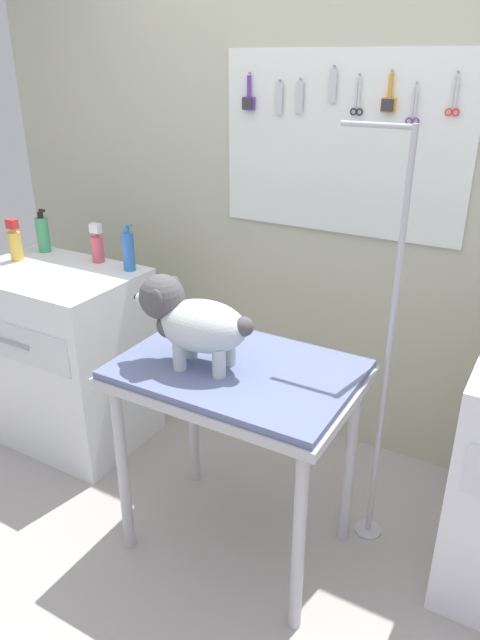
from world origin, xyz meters
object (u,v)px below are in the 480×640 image
(counter_left, at_px, (63,356))
(spray_bottle_short, at_px, (128,251))
(dog, at_px, (191,320))
(grooming_arm, at_px, (384,372))
(grooming_table, at_px, (237,389))

(counter_left, height_order, spray_bottle_short, spray_bottle_short)
(dog, xyz_separation_m, spray_bottle_short, (-0.70, 0.50, 0.00))
(grooming_arm, height_order, counter_left, grooming_arm)
(grooming_arm, relative_size, spray_bottle_short, 7.19)
(grooming_table, relative_size, spray_bottle_short, 3.77)
(dog, bearing_deg, grooming_table, 25.01)
(grooming_table, xyz_separation_m, grooming_arm, (0.44, 0.32, 0.04))
(grooming_arm, distance_m, spray_bottle_short, 1.31)
(dog, xyz_separation_m, counter_left, (-1.01, 0.30, -0.54))
(counter_left, bearing_deg, spray_bottle_short, 32.48)
(grooming_arm, xyz_separation_m, spray_bottle_short, (-1.28, 0.12, 0.23))
(grooming_table, bearing_deg, counter_left, 168.40)
(grooming_arm, height_order, dog, grooming_arm)
(spray_bottle_short, bearing_deg, grooming_table, -27.34)
(grooming_table, relative_size, dog, 1.93)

